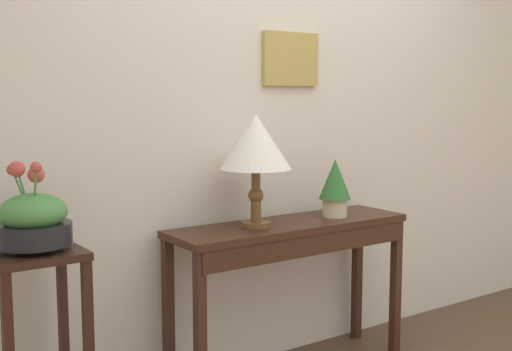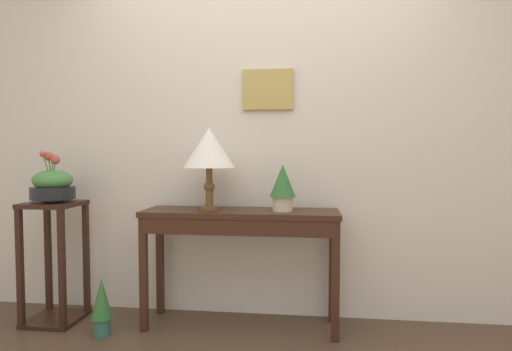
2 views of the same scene
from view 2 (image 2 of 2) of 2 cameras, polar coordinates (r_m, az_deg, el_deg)
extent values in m
cube|color=beige|center=(2.88, 0.93, 8.25)|extent=(9.00, 0.10, 2.80)
cube|color=tan|center=(2.84, 1.68, 12.04)|extent=(0.35, 0.02, 0.28)
cube|color=tan|center=(2.83, 1.67, 12.05)|extent=(0.28, 0.01, 0.22)
cube|color=#381E14|center=(2.64, -2.19, -5.28)|extent=(1.27, 0.36, 0.03)
cube|color=#381E14|center=(2.49, -2.77, -7.33)|extent=(1.20, 0.03, 0.10)
cube|color=#381E14|center=(2.74, -15.56, -13.34)|extent=(0.04, 0.04, 0.74)
cube|color=#381E14|center=(2.56, 11.18, -14.49)|extent=(0.04, 0.04, 0.74)
cube|color=#381E14|center=(3.01, -13.37, -11.85)|extent=(0.04, 0.04, 0.74)
cube|color=#381E14|center=(2.84, 10.71, -12.71)|extent=(0.04, 0.04, 0.74)
cylinder|color=brown|center=(2.68, -6.58, -4.54)|extent=(0.14, 0.14, 0.02)
cylinder|color=brown|center=(2.67, -6.59, -2.93)|extent=(0.05, 0.05, 0.13)
sphere|color=brown|center=(2.66, -6.60, -1.58)|extent=(0.07, 0.07, 0.07)
cylinder|color=brown|center=(2.66, -6.60, -0.23)|extent=(0.04, 0.04, 0.13)
cone|color=white|center=(2.65, -6.63, 3.91)|extent=(0.34, 0.34, 0.26)
cylinder|color=beige|center=(2.59, 3.78, -4.02)|extent=(0.13, 0.13, 0.09)
cone|color=#2D662D|center=(2.57, 3.79, -0.71)|extent=(0.16, 0.16, 0.21)
cube|color=black|center=(3.04, -26.69, -3.63)|extent=(0.33, 0.33, 0.03)
cube|color=black|center=(3.22, -26.36, -17.68)|extent=(0.33, 0.33, 0.03)
cube|color=black|center=(3.07, -30.33, -11.10)|extent=(0.04, 0.03, 0.76)
cube|color=black|center=(2.91, -25.69, -11.75)|extent=(0.04, 0.03, 0.76)
cube|color=black|center=(3.30, -27.26, -10.07)|extent=(0.04, 0.04, 0.76)
cube|color=black|center=(3.15, -22.82, -10.58)|extent=(0.04, 0.04, 0.76)
cylinder|color=black|center=(3.04, -26.70, -3.16)|extent=(0.13, 0.13, 0.02)
cylinder|color=black|center=(3.03, -26.72, -2.20)|extent=(0.28, 0.28, 0.08)
ellipsoid|color=#478442|center=(3.03, -26.76, -0.60)|extent=(0.25, 0.25, 0.14)
cylinder|color=#478442|center=(3.07, -26.75, 0.47)|extent=(0.06, 0.09, 0.20)
sphere|color=#B7473D|center=(3.11, -26.75, 2.32)|extent=(0.04, 0.04, 0.04)
cylinder|color=#478442|center=(3.05, -26.99, 0.51)|extent=(0.06, 0.04, 0.21)
sphere|color=#B7473D|center=(3.07, -27.24, 2.43)|extent=(0.06, 0.06, 0.06)
cylinder|color=#478442|center=(3.02, -26.61, 0.28)|extent=(0.03, 0.01, 0.18)
sphere|color=#B7473D|center=(3.02, -26.47, 2.01)|extent=(0.06, 0.06, 0.06)
cylinder|color=#478442|center=(2.99, -27.28, 0.60)|extent=(0.01, 0.09, 0.22)
sphere|color=#B7473D|center=(2.96, -27.84, 2.69)|extent=(0.04, 0.04, 0.04)
cylinder|color=#2D665B|center=(2.87, -20.88, -19.33)|extent=(0.10, 0.10, 0.11)
cone|color=#2D662D|center=(2.80, -20.95, -15.86)|extent=(0.13, 0.13, 0.26)
camera|label=1|loc=(2.37, -81.68, 6.76)|focal=45.82mm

